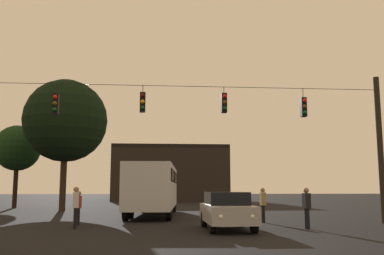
% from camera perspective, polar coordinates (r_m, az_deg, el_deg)
% --- Properties ---
extents(ground_plane, '(168.00, 168.00, 0.00)m').
position_cam_1_polar(ground_plane, '(33.10, -2.23, -10.99)').
color(ground_plane, black).
rests_on(ground_plane, ground).
extents(overhead_signal_span, '(19.27, 0.44, 7.20)m').
position_cam_1_polar(overhead_signal_span, '(20.17, -0.76, -1.02)').
color(overhead_signal_span, black).
rests_on(overhead_signal_span, ground).
extents(city_bus, '(3.29, 11.15, 3.00)m').
position_cam_1_polar(city_bus, '(26.66, -5.13, -7.67)').
color(city_bus, '#B7BCC6').
rests_on(city_bus, ground).
extents(car_near_right, '(1.81, 4.34, 1.52)m').
position_cam_1_polar(car_near_right, '(17.75, 4.70, -10.95)').
color(car_near_right, '#99999E').
rests_on(car_near_right, ground).
extents(pedestrian_crossing_left, '(0.33, 0.41, 1.54)m').
position_cam_1_polar(pedestrian_crossing_left, '(20.52, -14.98, -10.14)').
color(pedestrian_crossing_left, black).
rests_on(pedestrian_crossing_left, ground).
extents(pedestrian_crossing_center, '(0.27, 0.38, 1.70)m').
position_cam_1_polar(pedestrian_crossing_center, '(18.52, 15.13, -10.07)').
color(pedestrian_crossing_center, black).
rests_on(pedestrian_crossing_center, ground).
extents(pedestrian_crossing_right, '(0.25, 0.37, 1.69)m').
position_cam_1_polar(pedestrian_crossing_right, '(21.49, 9.49, -9.93)').
color(pedestrian_crossing_right, black).
rests_on(pedestrian_crossing_right, ground).
extents(pedestrian_near_bus, '(0.29, 0.39, 1.74)m').
position_cam_1_polar(pedestrian_near_bus, '(18.76, -15.34, -9.95)').
color(pedestrian_near_bus, black).
rests_on(pedestrian_near_bus, ground).
extents(corner_building, '(14.70, 12.73, 7.07)m').
position_cam_1_polar(corner_building, '(58.73, -3.02, -6.26)').
color(corner_building, black).
rests_on(corner_building, ground).
extents(tree_left_silhouette, '(3.88, 3.88, 6.98)m').
position_cam_1_polar(tree_left_silhouette, '(39.22, -22.36, -2.60)').
color(tree_left_silhouette, black).
rests_on(tree_left_silhouette, ground).
extents(tree_behind_building, '(6.31, 6.31, 9.93)m').
position_cam_1_polar(tree_behind_building, '(33.86, -16.59, 0.86)').
color(tree_behind_building, '#2D2116').
rests_on(tree_behind_building, ground).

